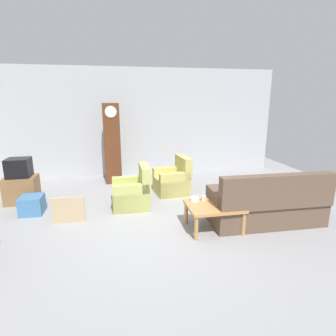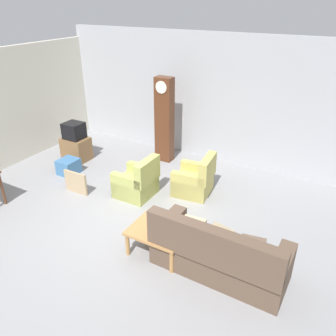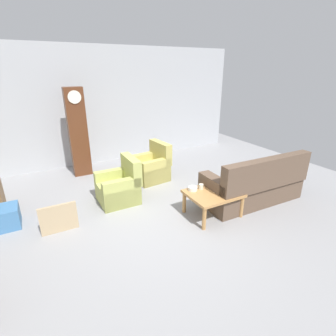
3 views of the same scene
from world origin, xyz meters
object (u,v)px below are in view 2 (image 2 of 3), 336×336
couch_floral (218,255)px  grandfather_clock (164,120)px  tv_crt (74,131)px  cup_white_porcelain (161,239)px  cup_blue_rimmed (178,235)px  tv_stand_cabinet (76,149)px  framed_picture_leaning (76,182)px  cup_cream_tall (160,218)px  armchair_olive_far (195,181)px  bowl_white_stacked (152,215)px  coffee_table_wood (159,232)px  armchair_olive_near (137,183)px  storage_box_blue (69,167)px

couch_floral → grandfather_clock: grandfather_clock is taller
tv_crt → cup_white_porcelain: (4.00, -2.35, -0.31)m
cup_blue_rimmed → tv_stand_cabinet: bearing=153.1°
tv_stand_cabinet → framed_picture_leaning: size_ratio=1.13×
couch_floral → cup_cream_tall: (-1.18, 0.21, 0.16)m
armchair_olive_far → framed_picture_leaning: 2.64m
cup_cream_tall → bowl_white_stacked: 0.17m
armchair_olive_far → cup_blue_rimmed: size_ratio=10.62×
cup_white_porcelain → cup_blue_rimmed: (0.19, 0.23, 0.00)m
tv_crt → bowl_white_stacked: bearing=-27.6°
couch_floral → coffee_table_wood: couch_floral is taller
tv_crt → cup_cream_tall: 4.15m
grandfather_clock → tv_crt: bearing=-150.9°
couch_floral → tv_crt: size_ratio=4.41×
armchair_olive_near → cup_blue_rimmed: (1.73, -1.38, 0.21)m
armchair_olive_far → cup_cream_tall: bearing=-84.2°
armchair_olive_near → bowl_white_stacked: bearing=-45.9°
armchair_olive_near → coffee_table_wood: 1.92m
coffee_table_wood → grandfather_clock: grandfather_clock is taller
framed_picture_leaning → cup_white_porcelain: size_ratio=7.03×
grandfather_clock → tv_crt: size_ratio=4.58×
cup_white_porcelain → cup_cream_tall: 0.57m
cup_blue_rimmed → armchair_olive_far: bearing=108.1°
couch_floral → cup_white_porcelain: bearing=-162.6°
couch_floral → framed_picture_leaning: size_ratio=3.53×
armchair_olive_far → cup_cream_tall: 1.86m
coffee_table_wood → storage_box_blue: 3.69m
armchair_olive_far → cup_white_porcelain: bearing=-77.9°
grandfather_clock → bowl_white_stacked: grandfather_clock is taller
framed_picture_leaning → cup_cream_tall: bearing=-12.5°
cup_blue_rimmed → bowl_white_stacked: (-0.67, 0.28, -0.01)m
armchair_olive_near → storage_box_blue: 2.07m
coffee_table_wood → armchair_olive_far: bearing=98.4°
bowl_white_stacked → grandfather_clock: bearing=116.2°
grandfather_clock → tv_stand_cabinet: size_ratio=3.24×
armchair_olive_far → cup_blue_rimmed: (0.68, -2.09, 0.21)m
coffee_table_wood → cup_blue_rimmed: (0.38, -0.03, 0.11)m
coffee_table_wood → tv_crt: 4.37m
tv_stand_cabinet → storage_box_blue: size_ratio=1.47×
storage_box_blue → tv_crt: bearing=118.7°
tv_crt → cup_white_porcelain: tv_crt is taller
grandfather_clock → cup_cream_tall: 3.48m
tv_stand_cabinet → cup_white_porcelain: bearing=-30.4°
coffee_table_wood → cup_cream_tall: 0.28m
tv_crt → storage_box_blue: (0.39, -0.71, -0.63)m
armchair_olive_near → tv_stand_cabinet: (-2.45, 0.74, -0.00)m
cup_white_porcelain → storage_box_blue: bearing=155.7°
grandfather_clock → tv_stand_cabinet: grandfather_clock is taller
framed_picture_leaning → cup_blue_rimmed: bearing=-15.1°
coffee_table_wood → cup_blue_rimmed: size_ratio=11.08×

